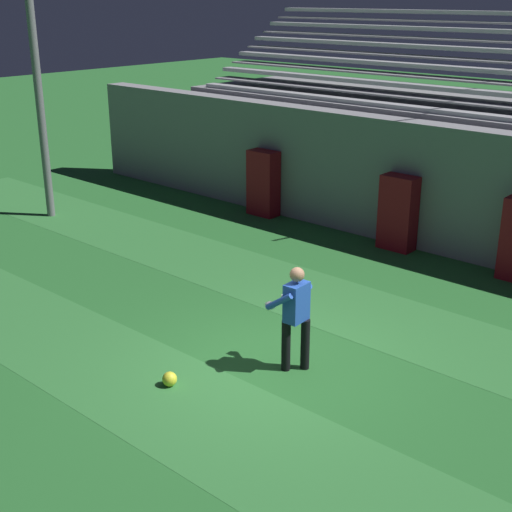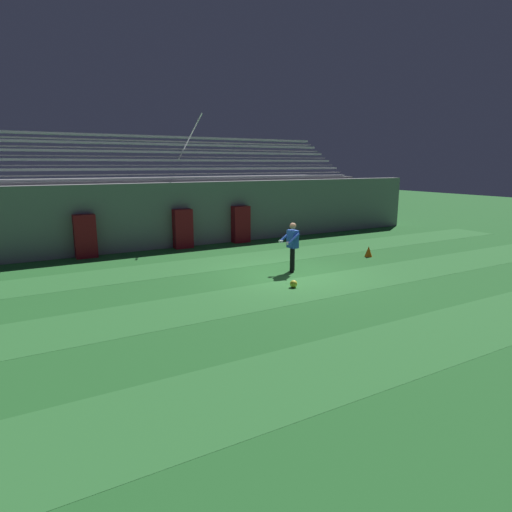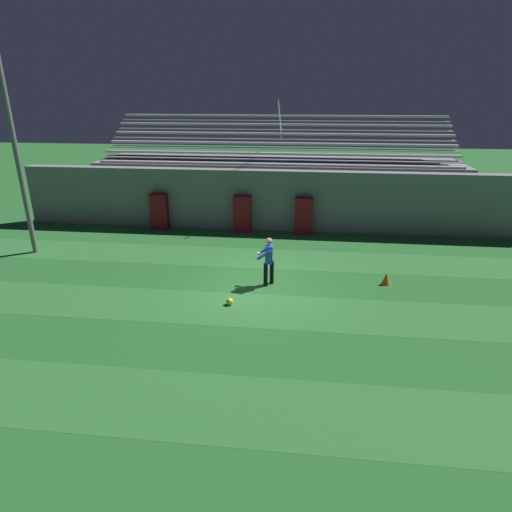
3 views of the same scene
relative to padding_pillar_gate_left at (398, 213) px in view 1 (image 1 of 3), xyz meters
The scene contains 8 objects.
ground_plane 6.17m from the padding_pillar_gate_left, 76.64° to the right, with size 80.00×80.00×0.00m, color #286B2D.
turf_stripe_mid 7.84m from the padding_pillar_gate_left, 79.56° to the right, with size 28.00×2.14×0.01m, color #337A38.
turf_stripe_far 3.76m from the padding_pillar_gate_left, 67.33° to the right, with size 28.00×2.14×0.01m, color #337A38.
back_wall 1.62m from the padding_pillar_gate_left, 21.26° to the left, with size 24.00×0.60×2.80m, color gray.
padding_pillar_gate_left is the anchor object (origin of this frame).
padding_pillar_far_left 3.97m from the padding_pillar_gate_left, behind, with size 0.80×0.44×1.68m, color maroon.
goalkeeper 6.06m from the padding_pillar_gate_left, 73.51° to the right, with size 0.57×0.59×1.67m.
soccer_ball 7.49m from the padding_pillar_gate_left, 84.83° to the right, with size 0.22×0.22×0.22m, color yellow.
Camera 1 is at (6.29, -7.48, 5.42)m, focal length 50.00 mm.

